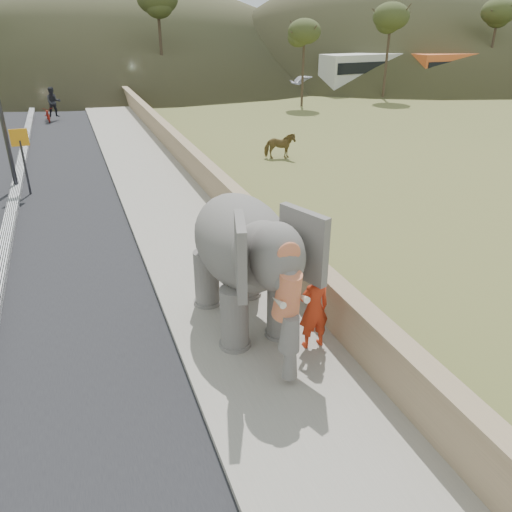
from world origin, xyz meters
The scene contains 14 objects.
ground centered at (0.00, 0.00, 0.00)m, with size 160.00×160.00×0.00m, color olive.
road centered at (-5.00, 10.00, 0.01)m, with size 7.00×120.00×0.03m, color black.
median centered at (-5.00, 10.00, 0.11)m, with size 0.35×120.00×0.22m, color black.
walkway centered at (0.00, 10.00, 0.07)m, with size 3.00×120.00×0.15m, color #9E9687.
parapet centered at (1.65, 10.00, 0.55)m, with size 0.30×120.00×1.10m, color tan.
signboard centered at (-4.50, 12.33, 1.64)m, with size 0.60×0.08×2.40m.
cow centered at (6.12, 13.97, 0.59)m, with size 0.63×1.39×1.17m, color brown.
distant_car centered at (17.77, 34.49, 0.72)m, with size 1.70×4.23×1.44m, color silver.
bus_white centered at (23.69, 33.22, 1.55)m, with size 2.50×11.00×3.10m, color silver.
bus_orange centered at (31.49, 31.10, 1.55)m, with size 2.50×11.00×3.10m, color orange.
hill_far centered at (5.00, 70.00, 7.00)m, with size 80.00×80.00×14.00m, color brown.
elephant_and_man centered at (0.02, 1.48, 1.53)m, with size 2.29×3.92×2.79m.
motorcyclist centered at (-3.65, 27.50, 0.84)m, with size 1.28×1.70×2.05m.
trees centered at (1.15, 27.60, 3.99)m, with size 47.61×42.89×9.03m.
Camera 1 is at (-2.85, -6.98, 5.87)m, focal length 35.00 mm.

